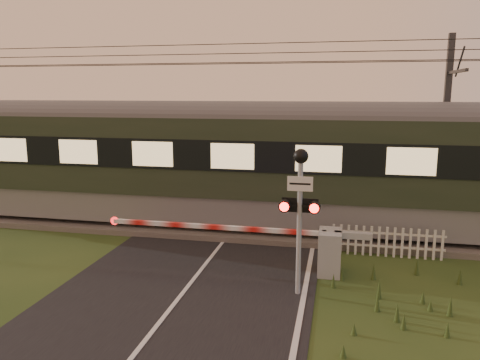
% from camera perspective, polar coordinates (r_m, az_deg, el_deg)
% --- Properties ---
extents(ground, '(160.00, 160.00, 0.00)m').
position_cam_1_polar(ground, '(10.32, -8.91, -15.85)').
color(ground, '#243C17').
rests_on(ground, ground).
extents(road, '(6.00, 140.00, 0.03)m').
position_cam_1_polar(road, '(10.12, -9.31, -16.38)').
color(road, black).
rests_on(road, ground).
extents(track_bed, '(140.00, 3.40, 0.39)m').
position_cam_1_polar(track_bed, '(16.12, -0.65, -5.61)').
color(track_bed, '#47423D').
rests_on(track_bed, ground).
extents(overhead_wires, '(120.00, 0.62, 0.62)m').
position_cam_1_polar(overhead_wires, '(15.52, -0.70, 14.88)').
color(overhead_wires, black).
rests_on(overhead_wires, ground).
extents(boom_gate, '(7.07, 0.87, 1.16)m').
position_cam_1_polar(boom_gate, '(12.27, 9.31, -8.26)').
color(boom_gate, gray).
rests_on(boom_gate, ground).
extents(crossing_signal, '(0.86, 0.35, 3.37)m').
position_cam_1_polar(crossing_signal, '(10.45, 7.32, -1.94)').
color(crossing_signal, gray).
rests_on(crossing_signal, ground).
extents(picket_fence, '(3.16, 0.07, 0.86)m').
position_cam_1_polar(picket_fence, '(13.91, 17.44, -7.20)').
color(picket_fence, silver).
rests_on(picket_fence, ground).
extents(catenary_mast, '(0.21, 2.45, 6.53)m').
position_cam_1_polar(catenary_mast, '(17.72, 23.74, 5.95)').
color(catenary_mast, '#2D2D30').
rests_on(catenary_mast, ground).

